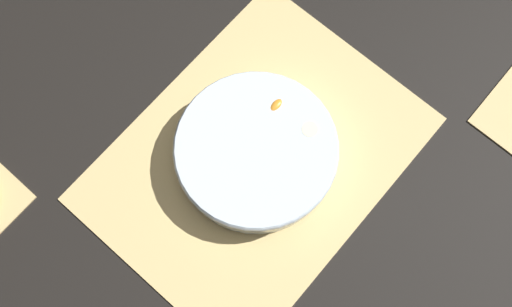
# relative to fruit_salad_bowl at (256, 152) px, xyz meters

# --- Properties ---
(ground_plane) EXTENTS (6.00, 6.00, 0.00)m
(ground_plane) POSITION_rel_fruit_salad_bowl_xyz_m (0.00, 0.00, -0.04)
(ground_plane) COLOR black
(bamboo_mat_center) EXTENTS (0.49, 0.37, 0.01)m
(bamboo_mat_center) POSITION_rel_fruit_salad_bowl_xyz_m (0.00, 0.00, -0.04)
(bamboo_mat_center) COLOR #D6B775
(bamboo_mat_center) RESTS_ON ground_plane
(fruit_salad_bowl) EXTENTS (0.24, 0.24, 0.06)m
(fruit_salad_bowl) POSITION_rel_fruit_salad_bowl_xyz_m (0.00, 0.00, 0.00)
(fruit_salad_bowl) COLOR silver
(fruit_salad_bowl) RESTS_ON bamboo_mat_center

